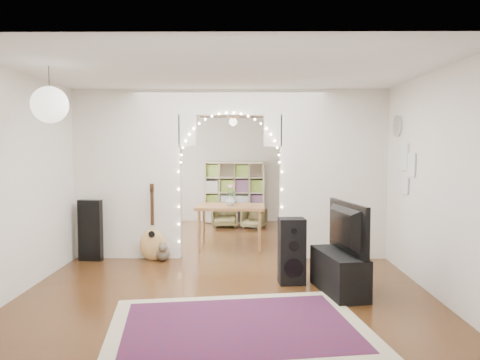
{
  "coord_description": "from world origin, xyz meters",
  "views": [
    {
      "loc": [
        0.21,
        -7.52,
        1.79
      ],
      "look_at": [
        0.15,
        0.3,
        1.24
      ],
      "focal_mm": 35.0,
      "sensor_mm": 36.0,
      "label": 1
    }
  ],
  "objects_px": {
    "media_console": "(339,273)",
    "dining_table": "(230,210)",
    "dining_chair_left": "(254,218)",
    "bookcase": "(234,192)",
    "floor_speaker": "(292,251)",
    "acoustic_guitar": "(153,232)",
    "dining_chair_right": "(225,215)"
  },
  "relations": [
    {
      "from": "floor_speaker",
      "to": "bookcase",
      "type": "height_order",
      "value": "bookcase"
    },
    {
      "from": "acoustic_guitar",
      "to": "media_console",
      "type": "relative_size",
      "value": 1.03
    },
    {
      "from": "acoustic_guitar",
      "to": "floor_speaker",
      "type": "distance_m",
      "value": 2.4
    },
    {
      "from": "bookcase",
      "to": "dining_chair_right",
      "type": "bearing_deg",
      "value": -99.35
    },
    {
      "from": "media_console",
      "to": "dining_chair_left",
      "type": "distance_m",
      "value": 4.7
    },
    {
      "from": "floor_speaker",
      "to": "dining_table",
      "type": "bearing_deg",
      "value": 107.35
    },
    {
      "from": "bookcase",
      "to": "dining_chair_right",
      "type": "xyz_separation_m",
      "value": [
        -0.2,
        -0.59,
        -0.45
      ]
    },
    {
      "from": "bookcase",
      "to": "dining_table",
      "type": "relative_size",
      "value": 1.18
    },
    {
      "from": "dining_table",
      "to": "dining_chair_left",
      "type": "relative_size",
      "value": 2.58
    },
    {
      "from": "dining_chair_left",
      "to": "floor_speaker",
      "type": "bearing_deg",
      "value": -59.89
    },
    {
      "from": "floor_speaker",
      "to": "dining_table",
      "type": "distance_m",
      "value": 2.38
    },
    {
      "from": "dining_chair_right",
      "to": "dining_chair_left",
      "type": "bearing_deg",
      "value": -15.52
    },
    {
      "from": "bookcase",
      "to": "media_console",
      "type": "bearing_deg",
      "value": -65.97
    },
    {
      "from": "floor_speaker",
      "to": "dining_chair_left",
      "type": "height_order",
      "value": "floor_speaker"
    },
    {
      "from": "media_console",
      "to": "dining_table",
      "type": "relative_size",
      "value": 0.82
    },
    {
      "from": "floor_speaker",
      "to": "acoustic_guitar",
      "type": "bearing_deg",
      "value": 145.28
    },
    {
      "from": "media_console",
      "to": "dining_table",
      "type": "height_order",
      "value": "dining_table"
    },
    {
      "from": "dining_table",
      "to": "dining_chair_left",
      "type": "xyz_separation_m",
      "value": [
        0.47,
        2.02,
        -0.47
      ]
    },
    {
      "from": "dining_chair_right",
      "to": "dining_table",
      "type": "bearing_deg",
      "value": -86.65
    },
    {
      "from": "dining_chair_left",
      "to": "dining_chair_right",
      "type": "relative_size",
      "value": 0.79
    },
    {
      "from": "media_console",
      "to": "dining_chair_right",
      "type": "height_order",
      "value": "dining_chair_right"
    },
    {
      "from": "media_console",
      "to": "dining_chair_left",
      "type": "xyz_separation_m",
      "value": [
        -0.94,
        4.61,
        -0.03
      ]
    },
    {
      "from": "media_console",
      "to": "bookcase",
      "type": "height_order",
      "value": "bookcase"
    },
    {
      "from": "acoustic_guitar",
      "to": "dining_chair_right",
      "type": "distance_m",
      "value": 3.32
    },
    {
      "from": "media_console",
      "to": "dining_table",
      "type": "xyz_separation_m",
      "value": [
        -1.41,
        2.59,
        0.43
      ]
    },
    {
      "from": "media_console",
      "to": "dining_table",
      "type": "distance_m",
      "value": 2.98
    },
    {
      "from": "media_console",
      "to": "floor_speaker",
      "type": "bearing_deg",
      "value": 133.16
    },
    {
      "from": "acoustic_guitar",
      "to": "bookcase",
      "type": "relative_size",
      "value": 0.71
    },
    {
      "from": "acoustic_guitar",
      "to": "dining_table",
      "type": "height_order",
      "value": "acoustic_guitar"
    },
    {
      "from": "floor_speaker",
      "to": "media_console",
      "type": "bearing_deg",
      "value": -39.93
    },
    {
      "from": "dining_table",
      "to": "media_console",
      "type": "bearing_deg",
      "value": -59.5
    },
    {
      "from": "bookcase",
      "to": "dining_chair_right",
      "type": "height_order",
      "value": "bookcase"
    }
  ]
}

